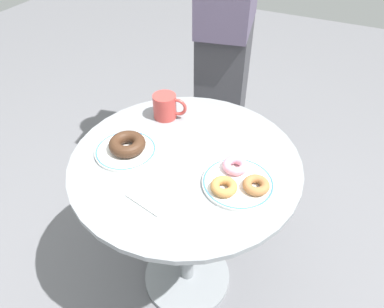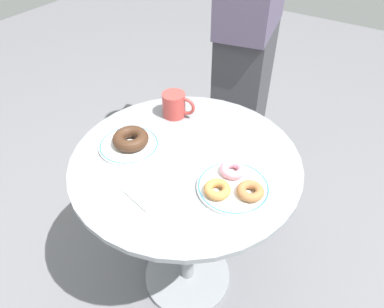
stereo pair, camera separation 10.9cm
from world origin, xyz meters
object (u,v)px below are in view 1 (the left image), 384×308
Objects in this scene: donut_chocolate at (127,144)px; person_figure at (227,29)px; donut_old_fashioned at (224,186)px; coffee_mug at (166,106)px; cafe_table at (186,204)px; donut_cinnamon at (256,185)px; plate_left at (126,150)px; donut_pink_frosted at (235,166)px; plate_right at (238,183)px; paper_napkin at (158,191)px.

person_figure reaches higher than donut_chocolate.
donut_old_fashioned is 0.62× the size of coffee_mug.
cafe_table is 0.34m from donut_cinnamon.
coffee_mug reaches higher than donut_chocolate.
donut_chocolate is (0.01, 0.00, 0.03)m from plate_left.
donut_pink_frosted reaches higher than cafe_table.
plate_right is 1.70× the size of coffee_mug.
plate_right reaches higher than paper_napkin.
donut_chocolate reaches higher than cafe_table.
cafe_table is at bearing -47.01° from coffee_mug.
coffee_mug reaches higher than donut_pink_frosted.
plate_left is 0.23m from coffee_mug.
paper_napkin is at bearing -30.83° from plate_left.
plate_right is 0.37m from donut_chocolate.
plate_right is at bearing -65.91° from person_figure.
plate_right is at bearing 61.58° from donut_old_fashioned.
donut_pink_frosted is at bearing 46.01° from paper_napkin.
plate_left is at bearing -164.30° from cafe_table.
donut_old_fashioned is 0.04× the size of person_figure.
person_figure reaches higher than cafe_table.
plate_right is 2.73× the size of donut_pink_frosted.
plate_right is 2.73× the size of donut_old_fashioned.
coffee_mug reaches higher than paper_napkin.
donut_pink_frosted is (0.16, 0.01, 0.24)m from cafe_table.
cafe_table is 5.32× the size of paper_napkin.
plate_right is at bearing -10.42° from cafe_table.
coffee_mug is (-0.16, 0.34, 0.04)m from paper_napkin.
cafe_table is 9.54× the size of donut_old_fashioned.
coffee_mug is at bearing 153.19° from donut_pink_frosted.
coffee_mug is at bearing 152.20° from donut_cinnamon.
donut_chocolate is 0.86× the size of paper_napkin.
donut_cinnamon is 1.00× the size of donut_old_fashioned.
plate_left is 1.43× the size of paper_napkin.
paper_napkin is (0.18, -0.11, -0.03)m from donut_chocolate.
person_figure is at bearing 87.40° from plate_left.
paper_napkin is at bearing -153.66° from donut_cinnamon.
donut_old_fashioned is (0.16, -0.08, 0.24)m from cafe_table.
paper_napkin is 0.91m from person_figure.
cafe_table is at bearing 169.58° from plate_right.
donut_pink_frosted is at bearing 90.93° from donut_old_fashioned.
plate_left is 1.60× the size of coffee_mug.
paper_napkin is (-0.25, -0.12, -0.02)m from donut_cinnamon.
plate_left and plate_right have the same top height.
donut_pink_frosted is 1.00× the size of donut_old_fashioned.
donut_old_fashioned is at bearing -118.42° from plate_right.
cafe_table is 0.29m from donut_pink_frosted.
cafe_table is 0.30m from donut_old_fashioned.
coffee_mug is (0.02, 0.23, 0.01)m from donut_chocolate.
plate_left is 2.56× the size of donut_old_fashioned.
donut_old_fashioned is 0.88m from person_figure.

